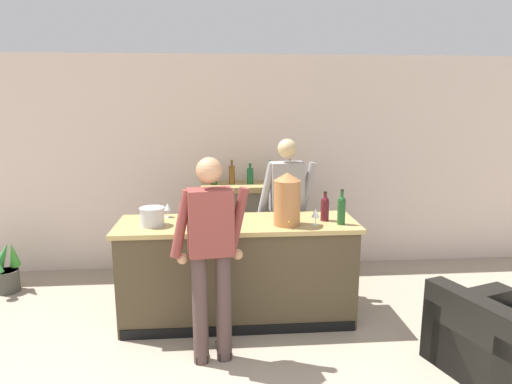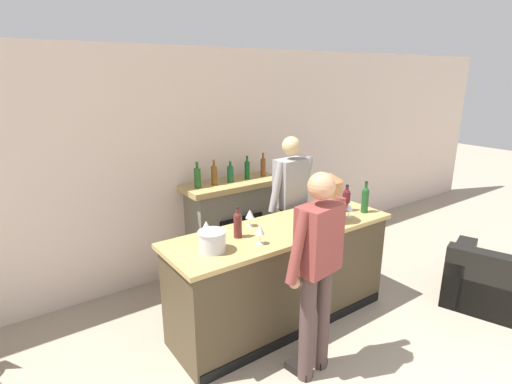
% 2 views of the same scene
% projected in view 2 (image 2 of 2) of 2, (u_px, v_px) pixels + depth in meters
% --- Properties ---
extents(wall_back_panel, '(12.00, 0.07, 2.75)m').
position_uv_depth(wall_back_panel, '(202.00, 163.00, 4.95)').
color(wall_back_panel, beige).
rests_on(wall_back_panel, ground_plane).
extents(bar_counter, '(2.35, 0.75, 1.02)m').
position_uv_depth(bar_counter, '(282.00, 275.00, 3.99)').
color(bar_counter, '#473A26').
rests_on(bar_counter, ground_plane).
extents(fireplace_stone, '(1.27, 0.52, 1.47)m').
position_uv_depth(fireplace_stone, '(232.00, 224.00, 5.11)').
color(fireplace_stone, slate).
rests_on(fireplace_stone, ground_plane).
extents(armchair_black, '(1.13, 1.13, 0.71)m').
position_uv_depth(armchair_black, '(493.00, 284.00, 4.34)').
color(armchair_black, black).
rests_on(armchair_black, ground_plane).
extents(person_customer, '(0.65, 0.35, 1.76)m').
position_uv_depth(person_customer, '(317.00, 268.00, 3.15)').
color(person_customer, '#4B3935').
rests_on(person_customer, ground_plane).
extents(person_bartender, '(0.66, 0.32, 1.78)m').
position_uv_depth(person_bartender, '(290.00, 205.00, 4.61)').
color(person_bartender, '#2C2223').
rests_on(person_bartender, ground_plane).
extents(copper_dispenser, '(0.26, 0.30, 0.51)m').
position_uv_depth(copper_dispenser, '(329.00, 198.00, 3.92)').
color(copper_dispenser, '#AE6E3D').
rests_on(copper_dispenser, bar_counter).
extents(ice_bucket_steel, '(0.24, 0.24, 0.18)m').
position_uv_depth(ice_bucket_steel, '(212.00, 241.00, 3.32)').
color(ice_bucket_steel, silver).
rests_on(ice_bucket_steel, bar_counter).
extents(wine_bottle_chardonnay_pale, '(0.08, 0.08, 0.29)m').
position_uv_depth(wine_bottle_chardonnay_pale, '(346.00, 199.00, 4.27)').
color(wine_bottle_chardonnay_pale, '#53171F').
rests_on(wine_bottle_chardonnay_pale, bar_counter).
extents(wine_bottle_port_short, '(0.08, 0.08, 0.29)m').
position_uv_depth(wine_bottle_port_short, '(238.00, 224.00, 3.59)').
color(wine_bottle_port_short, '#592221').
rests_on(wine_bottle_port_short, bar_counter).
extents(wine_bottle_merlot_tall, '(0.08, 0.08, 0.34)m').
position_uv_depth(wine_bottle_merlot_tall, '(365.00, 199.00, 4.23)').
color(wine_bottle_merlot_tall, '#1C4D20').
rests_on(wine_bottle_merlot_tall, bar_counter).
extents(wine_glass_front_right, '(0.07, 0.07, 0.15)m').
position_uv_depth(wine_glass_front_right, '(206.00, 225.00, 3.62)').
color(wine_glass_front_right, silver).
rests_on(wine_glass_front_right, bar_counter).
extents(wine_glass_by_dispenser, '(0.09, 0.09, 0.17)m').
position_uv_depth(wine_glass_by_dispenser, '(250.00, 214.00, 3.85)').
color(wine_glass_by_dispenser, silver).
rests_on(wine_glass_by_dispenser, bar_counter).
extents(wine_glass_mid_counter, '(0.08, 0.08, 0.18)m').
position_uv_depth(wine_glass_mid_counter, '(260.00, 230.00, 3.45)').
color(wine_glass_mid_counter, silver).
rests_on(wine_glass_mid_counter, bar_counter).
extents(wine_glass_back_row, '(0.08, 0.08, 0.16)m').
position_uv_depth(wine_glass_back_row, '(349.00, 207.00, 4.09)').
color(wine_glass_back_row, silver).
rests_on(wine_glass_back_row, bar_counter).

